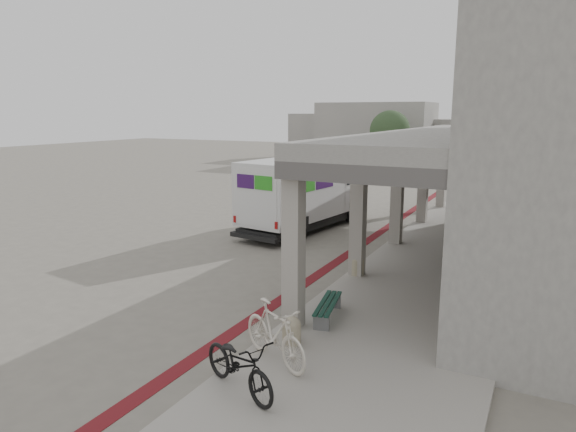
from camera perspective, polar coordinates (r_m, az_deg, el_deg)
The scene contains 14 objects.
ground at distance 15.11m, azimuth -0.60°, elevation -6.32°, with size 120.00×120.00×0.00m, color #6C675D.
bike_lane_stripe at distance 16.45m, azimuth 5.76°, elevation -4.87°, with size 0.35×40.00×0.01m, color maroon.
sidewalk at distance 13.79m, azimuth 14.44°, elevation -8.19°, with size 4.40×28.00×0.12m, color gray.
transit_building at distance 17.28m, azimuth 27.66°, elevation 6.14°, with size 7.60×17.00×7.00m.
distant_backdrop at distance 49.58m, azimuth 16.20°, elevation 8.78°, with size 28.00×10.00×6.50m.
tree_left at distance 42.41m, azimuth 11.24°, elevation 9.28°, with size 3.20×3.20×4.80m.
tree_mid at distance 43.02m, azimuth 21.10°, elevation 8.77°, with size 3.20×3.20×4.80m.
fedex_truck at distance 20.36m, azimuth 1.82°, elevation 2.72°, with size 2.96×6.94×2.87m.
bench at distance 11.54m, azimuth 4.44°, elevation -10.04°, with size 0.64×1.62×0.37m.
bollard_near at distance 10.35m, azimuth 0.40°, elevation -12.54°, with size 0.37×0.37×0.56m.
bollard_far at distance 14.62m, azimuth 7.65°, elevation -5.31°, with size 0.40×0.40×0.60m.
utility_cabinet at distance 15.09m, azimuth 19.71°, elevation -4.80°, with size 0.40×0.53×0.88m, color slate.
bicycle_black at distance 8.68m, azimuth -5.44°, elevation -16.07°, with size 0.64×1.83×0.96m, color black.
bicycle_cream at distance 9.52m, azimuth -1.47°, elevation -12.89°, with size 0.53×1.88×1.13m, color beige.
Camera 1 is at (6.70, -12.74, 4.60)m, focal length 32.00 mm.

